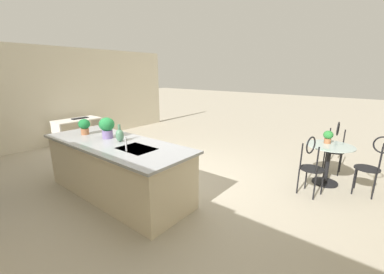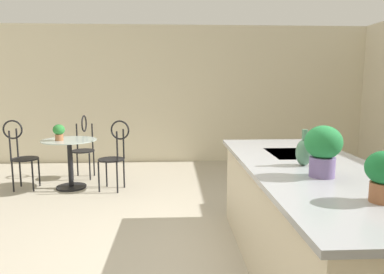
# 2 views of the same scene
# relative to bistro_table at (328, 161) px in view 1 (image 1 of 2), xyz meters

# --- Properties ---
(ground_plane) EXTENTS (40.00, 40.00, 0.00)m
(ground_plane) POSITION_rel_bistro_table_xyz_m (2.38, 1.80, -0.45)
(ground_plane) COLOR #B2A893
(wall_right) EXTENTS (0.12, 7.80, 2.70)m
(wall_right) POSITION_rel_bistro_table_xyz_m (6.64, 1.80, 0.90)
(wall_right) COLOR beige
(wall_right) RESTS_ON ground
(kitchen_island) EXTENTS (2.80, 1.06, 0.92)m
(kitchen_island) POSITION_rel_bistro_table_xyz_m (2.67, 2.65, 0.02)
(kitchen_island) COLOR beige
(kitchen_island) RESTS_ON ground
(bistro_table) EXTENTS (0.80, 0.80, 0.74)m
(bistro_table) POSITION_rel_bistro_table_xyz_m (0.00, 0.00, 0.00)
(bistro_table) COLOR black
(bistro_table) RESTS_ON ground
(chair_near_window) EXTENTS (0.39, 0.49, 1.04)m
(chair_near_window) POSITION_rel_bistro_table_xyz_m (0.02, -0.71, 0.13)
(chair_near_window) COLOR black
(chair_near_window) RESTS_ON ground
(chair_by_island) EXTENTS (0.45, 0.51, 1.04)m
(chair_by_island) POSITION_rel_bistro_table_xyz_m (0.14, 0.69, 0.13)
(chair_by_island) COLOR black
(chair_by_island) RESTS_ON ground
(chair_toward_desk) EXTENTS (0.49, 0.39, 1.04)m
(chair_toward_desk) POSITION_rel_bistro_table_xyz_m (-0.65, 0.05, 0.13)
(chair_toward_desk) COLOR black
(chair_toward_desk) RESTS_ON ground
(sink_faucet) EXTENTS (0.02, 0.02, 0.22)m
(sink_faucet) POSITION_rel_bistro_table_xyz_m (2.13, 2.83, 0.58)
(sink_faucet) COLOR #B2B5BA
(sink_faucet) RESTS_ON kitchen_island
(writing_desk) EXTENTS (0.60, 1.20, 0.74)m
(writing_desk) POSITION_rel_bistro_table_xyz_m (6.03, 1.60, 0.06)
(writing_desk) COLOR white
(writing_desk) RESTS_ON ground
(keyboard) EXTENTS (0.16, 0.44, 0.03)m
(keyboard) POSITION_rel_bistro_table_xyz_m (6.05, 1.50, 0.31)
(keyboard) COLOR black
(keyboard) RESTS_ON writing_desk
(potted_plant_on_table) EXTENTS (0.17, 0.17, 0.24)m
(potted_plant_on_table) POSITION_rel_bistro_table_xyz_m (0.08, -0.12, 0.43)
(potted_plant_on_table) COLOR #9E603D
(potted_plant_on_table) RESTS_ON bistro_table
(potted_plant_counter_near) EXTENTS (0.25, 0.25, 0.36)m
(potted_plant_counter_near) POSITION_rel_bistro_table_xyz_m (2.98, 2.58, 0.68)
(potted_plant_counter_near) COLOR #7A669E
(potted_plant_counter_near) RESTS_ON kitchen_island
(potted_plant_counter_far) EXTENTS (0.20, 0.20, 0.28)m
(potted_plant_counter_far) POSITION_rel_bistro_table_xyz_m (3.53, 2.69, 0.64)
(potted_plant_counter_far) COLOR #9E603D
(potted_plant_counter_far) RESTS_ON kitchen_island
(vase_on_counter) EXTENTS (0.13, 0.13, 0.29)m
(vase_on_counter) POSITION_rel_bistro_table_xyz_m (2.63, 2.58, 0.58)
(vase_on_counter) COLOR #4C7A5B
(vase_on_counter) RESTS_ON kitchen_island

